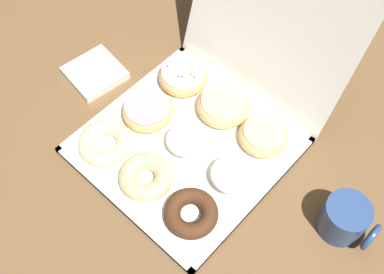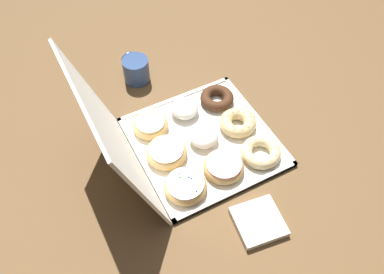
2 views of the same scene
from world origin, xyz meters
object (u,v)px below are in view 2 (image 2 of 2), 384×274
Objects in this scene: cruller_donut_1 at (238,123)px; powdered_filled_donut_4 at (205,137)px; powdered_filled_donut_5 at (183,109)px; napkin_stack at (258,222)px; glazed_ring_donut_7 at (166,151)px; glazed_ring_donut_8 at (150,125)px; donut_box at (204,142)px; chocolate_cake_ring_donut_2 at (217,98)px; coffee_mug at (136,69)px; cruller_donut_0 at (261,152)px; sprinkle_donut_6 at (185,186)px; pink_frosted_donut_3 at (224,166)px.

powdered_filled_donut_4 is (-0.00, 0.12, 0.00)m from cruller_donut_1.
powdered_filled_donut_5 is 0.72× the size of napkin_stack.
glazed_ring_donut_7 reaches higher than glazed_ring_donut_8.
powdered_filled_donut_4 is 0.13m from glazed_ring_donut_7.
cruller_donut_1 is at bearing -135.55° from powdered_filled_donut_5.
powdered_filled_donut_5 is at bearing 2.18° from donut_box.
glazed_ring_donut_7 is at bearing 116.16° from chocolate_cake_ring_donut_2.
coffee_mug reaches higher than powdered_filled_donut_5.
donut_box is at bearing 44.22° from cruller_donut_0.
donut_box is 3.31× the size of napkin_stack.
coffee_mug is at bearing -12.58° from glazed_ring_donut_8.
donut_box is 3.74× the size of coffee_mug.
chocolate_cake_ring_donut_2 is at bearing -15.61° from napkin_stack.
cruller_donut_1 is 0.18m from powdered_filled_donut_5.
powdered_filled_donut_5 is 0.73× the size of sprinkle_donut_6.
powdered_filled_donut_5 reaches higher than glazed_ring_donut_8.
donut_box is 4.61× the size of powdered_filled_donut_4.
sprinkle_donut_6 is at bearing 116.96° from cruller_donut_1.
cruller_donut_1 is at bearing -91.15° from glazed_ring_donut_7.
cruller_donut_1 reaches higher than cruller_donut_0.
cruller_donut_0 is at bearing -135.78° from donut_box.
chocolate_cake_ring_donut_2 reaches higher than donut_box.
coffee_mug is at bearing 11.22° from donut_box.
coffee_mug is at bearing -6.77° from sprinkle_donut_6.
sprinkle_donut_6 is at bearing 134.89° from donut_box.
pink_frosted_donut_3 is at bearing 178.84° from powdered_filled_donut_4.
powdered_filled_donut_5 is 0.80× the size of glazed_ring_donut_8.
sprinkle_donut_6 is 0.99× the size of glazed_ring_donut_7.
chocolate_cake_ring_donut_2 is at bearing -42.17° from powdered_filled_donut_4.
powdered_filled_donut_4 is at bearing -0.88° from napkin_stack.
powdered_filled_donut_4 reaches higher than donut_box.
coffee_mug reaches higher than cruller_donut_0.
pink_frosted_donut_3 is (-0.24, 0.12, 0.00)m from chocolate_cake_ring_donut_2.
glazed_ring_donut_8 is at bearing 46.42° from donut_box.
cruller_donut_0 is 1.03× the size of cruller_donut_1.
powdered_filled_donut_5 is (0.25, 0.13, 0.01)m from cruller_donut_0.
coffee_mug is at bearing 38.83° from chocolate_cake_ring_donut_2.
donut_box is at bearing 26.77° from powdered_filled_donut_4.
powdered_filled_donut_4 is 0.18m from glazed_ring_donut_8.
cruller_donut_0 reaches higher than napkin_stack.
chocolate_cake_ring_donut_2 is 0.35m from sprinkle_donut_6.
cruller_donut_1 is at bearing -45.64° from pink_frosted_donut_3.
powdered_filled_donut_4 is at bearing -168.60° from coffee_mug.
cruller_donut_1 is 1.29× the size of powdered_filled_donut_5.
cruller_donut_1 is (-0.00, -0.12, 0.03)m from donut_box.
glazed_ring_donut_8 is 1.02× the size of coffee_mug.
pink_frosted_donut_3 is 1.07× the size of glazed_ring_donut_8.
chocolate_cake_ring_donut_2 is 0.93× the size of pink_frosted_donut_3.
glazed_ring_donut_7 reaches higher than donut_box.
chocolate_cake_ring_donut_2 is 0.91× the size of sprinkle_donut_6.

